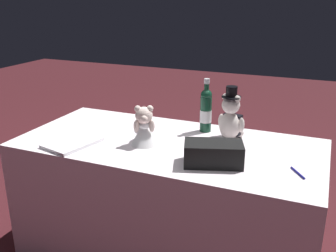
{
  "coord_description": "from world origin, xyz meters",
  "views": [
    {
      "loc": [
        0.8,
        -1.9,
        1.6
      ],
      "look_at": [
        0.0,
        0.0,
        0.89
      ],
      "focal_mm": 41.06,
      "sensor_mm": 36.0,
      "label": 1
    }
  ],
  "objects_px": {
    "champagne_bottle": "(206,110)",
    "signing_pen": "(297,172)",
    "gift_case_black": "(213,154)",
    "teddy_bear_groom": "(231,118)",
    "teddy_bear_bride": "(144,126)",
    "guestbook": "(72,143)"
  },
  "relations": [
    {
      "from": "teddy_bear_bride",
      "to": "signing_pen",
      "type": "distance_m",
      "value": 0.85
    },
    {
      "from": "champagne_bottle",
      "to": "signing_pen",
      "type": "relative_size",
      "value": 2.9
    },
    {
      "from": "teddy_bear_groom",
      "to": "teddy_bear_bride",
      "type": "bearing_deg",
      "value": -148.17
    },
    {
      "from": "champagne_bottle",
      "to": "gift_case_black",
      "type": "relative_size",
      "value": 1.02
    },
    {
      "from": "teddy_bear_groom",
      "to": "signing_pen",
      "type": "relative_size",
      "value": 2.76
    },
    {
      "from": "guestbook",
      "to": "champagne_bottle",
      "type": "bearing_deg",
      "value": 52.53
    },
    {
      "from": "teddy_bear_bride",
      "to": "champagne_bottle",
      "type": "xyz_separation_m",
      "value": [
        0.26,
        0.33,
        0.04
      ]
    },
    {
      "from": "teddy_bear_bride",
      "to": "gift_case_black",
      "type": "height_order",
      "value": "teddy_bear_bride"
    },
    {
      "from": "teddy_bear_bride",
      "to": "guestbook",
      "type": "distance_m",
      "value": 0.42
    },
    {
      "from": "champagne_bottle",
      "to": "teddy_bear_groom",
      "type": "bearing_deg",
      "value": -20.32
    },
    {
      "from": "teddy_bear_groom",
      "to": "teddy_bear_bride",
      "type": "relative_size",
      "value": 1.38
    },
    {
      "from": "teddy_bear_bride",
      "to": "champagne_bottle",
      "type": "distance_m",
      "value": 0.42
    },
    {
      "from": "signing_pen",
      "to": "gift_case_black",
      "type": "height_order",
      "value": "gift_case_black"
    },
    {
      "from": "champagne_bottle",
      "to": "signing_pen",
      "type": "distance_m",
      "value": 0.72
    },
    {
      "from": "teddy_bear_bride",
      "to": "gift_case_black",
      "type": "relative_size",
      "value": 0.7
    },
    {
      "from": "teddy_bear_groom",
      "to": "gift_case_black",
      "type": "height_order",
      "value": "teddy_bear_groom"
    },
    {
      "from": "signing_pen",
      "to": "gift_case_black",
      "type": "distance_m",
      "value": 0.41
    },
    {
      "from": "champagne_bottle",
      "to": "gift_case_black",
      "type": "distance_m",
      "value": 0.5
    },
    {
      "from": "teddy_bear_bride",
      "to": "teddy_bear_groom",
      "type": "bearing_deg",
      "value": 31.83
    },
    {
      "from": "guestbook",
      "to": "signing_pen",
      "type": "bearing_deg",
      "value": 18.64
    },
    {
      "from": "teddy_bear_bride",
      "to": "champagne_bottle",
      "type": "relative_size",
      "value": 0.69
    },
    {
      "from": "guestbook",
      "to": "gift_case_black",
      "type": "bearing_deg",
      "value": 17.39
    }
  ]
}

